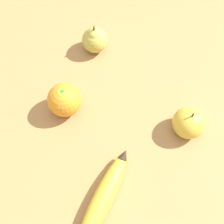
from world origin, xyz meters
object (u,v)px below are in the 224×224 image
apple (189,123)px  pear (95,39)px  banana (104,197)px  orange (64,100)px

apple → pear: bearing=88.2°
banana → pear: size_ratio=2.60×
banana → pear: 0.41m
banana → orange: (0.09, 0.23, 0.02)m
orange → pear: (0.18, 0.09, -0.00)m
banana → orange: 0.24m
banana → pear: (0.27, 0.31, 0.02)m
banana → orange: size_ratio=2.74×
orange → apple: (0.17, -0.24, -0.01)m
banana → orange: orange is taller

